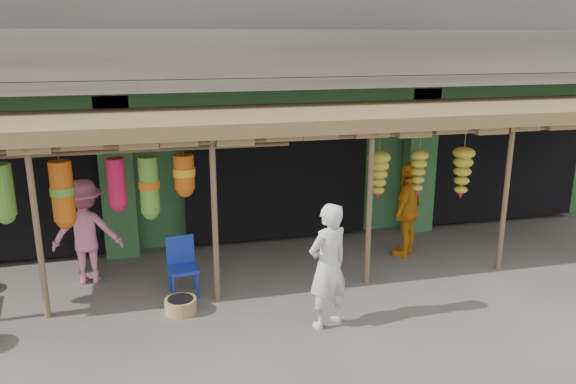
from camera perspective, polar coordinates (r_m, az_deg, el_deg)
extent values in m
plane|color=#514C47|center=(9.50, 1.82, -9.29)|extent=(80.00, 80.00, 0.00)
cube|color=#2D6033|center=(13.88, -3.89, 5.19)|extent=(16.00, 5.70, 3.00)
cube|color=gray|center=(10.25, -0.56, 11.13)|extent=(16.00, 0.90, 0.22)
cube|color=gray|center=(9.84, -0.01, 13.86)|extent=(16.00, 0.10, 0.80)
cube|color=#2D6033|center=(10.67, -1.05, 9.42)|extent=(16.00, 0.35, 0.35)
cube|color=black|center=(11.90, -26.33, 1.09)|extent=(3.60, 2.00, 2.50)
cube|color=black|center=(11.84, -2.04, 2.66)|extent=(3.60, 2.00, 2.50)
cube|color=black|center=(13.74, 18.87, 3.64)|extent=(3.60, 2.00, 2.50)
cube|color=#2D6033|center=(10.66, -16.94, 1.35)|extent=(0.60, 0.35, 3.00)
cube|color=#2D6033|center=(11.91, 13.21, 3.07)|extent=(0.60, 0.35, 3.00)
cylinder|color=brown|center=(8.69, -24.08, -3.91)|extent=(0.09, 0.09, 2.60)
cylinder|color=brown|center=(8.57, -7.45, -2.88)|extent=(0.09, 0.09, 2.60)
cylinder|color=brown|center=(9.17, 8.26, -1.69)|extent=(0.09, 0.09, 2.60)
cylinder|color=brown|center=(10.35, 21.21, -0.60)|extent=(0.09, 0.09, 2.60)
cylinder|color=brown|center=(8.50, 0.70, 5.44)|extent=(12.90, 0.08, 0.08)
cylinder|color=brown|center=(8.68, -17.91, 3.89)|extent=(5.50, 0.06, 0.06)
cube|color=brown|center=(9.58, 0.50, 7.69)|extent=(14.00, 2.70, 0.22)
cylinder|color=#172E96|center=(8.99, -11.54, -9.66)|extent=(0.04, 0.04, 0.42)
cylinder|color=#172E96|center=(9.04, -9.13, -9.38)|extent=(0.04, 0.04, 0.42)
cylinder|color=#172E96|center=(9.33, -11.90, -8.70)|extent=(0.04, 0.04, 0.42)
cylinder|color=#172E96|center=(9.38, -9.58, -8.44)|extent=(0.04, 0.04, 0.42)
cube|color=#172E96|center=(9.09, -10.61, -7.70)|extent=(0.49, 0.49, 0.05)
cube|color=#172E96|center=(9.19, -10.91, -5.75)|extent=(0.45, 0.09, 0.48)
cylinder|color=olive|center=(8.70, -10.85, -11.27)|extent=(0.59, 0.59, 0.22)
imported|color=silver|center=(7.89, 4.09, -7.51)|extent=(0.78, 0.66, 1.82)
imported|color=orange|center=(10.63, 12.06, -1.74)|extent=(1.06, 1.04, 1.79)
imported|color=pink|center=(9.85, -19.83, -3.80)|extent=(1.19, 0.74, 1.77)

